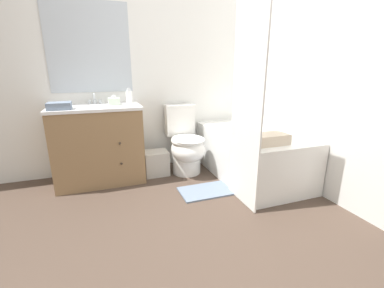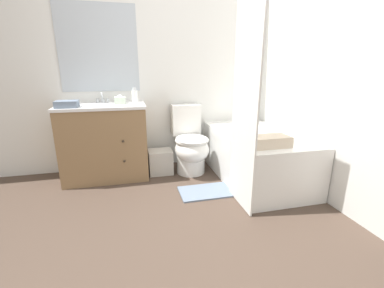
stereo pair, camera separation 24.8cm
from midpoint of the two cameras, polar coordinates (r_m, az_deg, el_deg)
name	(u,v)px [view 1 (the left image)]	position (r m, az deg, el deg)	size (l,w,h in m)	color
ground_plane	(214,231)	(2.08, 1.27, -18.90)	(14.00, 14.00, 0.00)	#47382D
wall_back	(161,64)	(3.22, -9.29, 17.12)	(8.00, 0.06, 2.50)	silver
wall_right	(294,64)	(3.01, 19.55, 16.47)	(0.05, 2.55, 2.50)	silver
vanity_cabinet	(99,144)	(2.98, -22.25, 0.05)	(0.91, 0.56, 0.83)	olive
sink_faucet	(95,101)	(3.07, -23.04, 8.86)	(0.14, 0.12, 0.12)	silver
toilet	(186,145)	(3.02, -3.74, -0.32)	(0.39, 0.64, 0.78)	white
bathtub	(250,153)	(2.98, 10.51, -2.11)	(0.77, 1.40, 0.53)	white
shower_curtain	(247,98)	(2.21, 9.00, 10.14)	(0.02, 0.48, 1.92)	white
wastebasket	(156,163)	(3.05, -10.30, -4.21)	(0.27, 0.23, 0.28)	#B7B2A8
tissue_box	(114,101)	(2.92, -19.35, 8.97)	(0.11, 0.15, 0.10)	silver
soap_dispenser	(129,97)	(2.92, -16.24, 9.98)	(0.07, 0.07, 0.17)	white
hand_towel_folded	(59,106)	(2.79, -29.73, 7.35)	(0.21, 0.17, 0.07)	slate
bath_towel_folded	(269,139)	(2.43, 13.96, 1.03)	(0.35, 0.20, 0.10)	beige
bath_mat	(207,191)	(2.64, 0.56, -10.43)	(0.54, 0.33, 0.02)	slate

